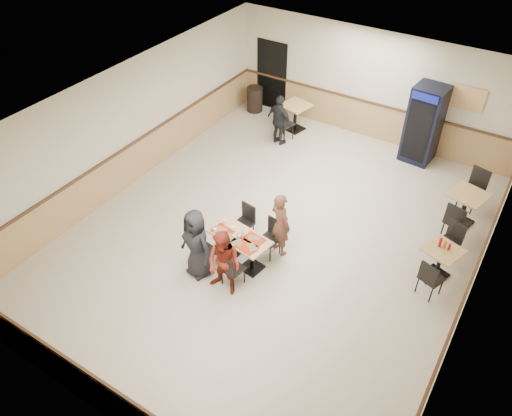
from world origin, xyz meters
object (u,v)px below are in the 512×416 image
Objects in this scene: back_table at (295,113)px; side_table_far at (465,204)px; diner_woman_right at (224,264)px; diner_man_opposite at (280,224)px; lone_diner at (280,120)px; pepsi_cooler at (424,124)px; side_table_near at (441,258)px; trash_bin at (255,99)px; main_table at (240,245)px; diner_woman_left at (197,244)px.

side_table_far is at bearing -17.71° from back_table.
diner_man_opposite reaches higher than diner_woman_right.
pepsi_cooler is at bearing -146.45° from lone_diner.
side_table_far is (-0.02, 1.90, 0.07)m from side_table_near.
lone_diner is at bearing 110.04° from diner_woman_right.
side_table_far is 7.02m from trash_bin.
diner_woman_right reaches higher than trash_bin.
diner_woman_right is 5.52m from lone_diner.
back_table is at bearing -76.87° from lone_diner.
diner_man_opposite reaches higher than lone_diner.
lone_diner is 2.05m from trash_bin.
diner_man_opposite is at bearing 62.10° from main_table.
trash_bin is at bearing 126.48° from diner_woman_left.
side_table_near reaches higher than main_table.
diner_woman_left reaches higher than main_table.
pepsi_cooler is (3.46, 1.29, 0.31)m from lone_diner.
diner_woman_left is 1.74× the size of back_table.
diner_woman_left reaches higher than lone_diner.
side_table_near is (3.53, 1.76, 0.01)m from main_table.
diner_woman_left reaches higher than diner_man_opposite.
side_table_near is at bearing -138.26° from diner_man_opposite.
back_table is 1.18× the size of trash_bin.
diner_man_opposite is at bearing -160.67° from side_table_near.
side_table_far is at bearing -175.12° from lone_diner.
main_table is 1.48× the size of side_table_far.
diner_man_opposite is 0.72× the size of pepsi_cooler.
main_table is 6.50m from trash_bin.
lone_diner is 3.71m from pepsi_cooler.
diner_man_opposite is (0.52, 0.70, 0.28)m from main_table.
trash_bin is at bearing -174.74° from pepsi_cooler.
lone_diner is at bearing -38.13° from trash_bin.
lone_diner reaches higher than trash_bin.
side_table_near is at bearing -89.35° from side_table_far.
diner_man_opposite is at bearing 133.38° from lone_diner.
side_table_near is 0.40× the size of pepsi_cooler.
diner_man_opposite is 1.77× the size of side_table_near.
diner_woman_right is (0.19, -0.81, 0.26)m from main_table.
diner_woman_right is 6.71m from pepsi_cooler.
diner_woman_right is 5.56m from side_table_far.
diner_woman_right is 1.61× the size of back_table.
main_table is at bearing -103.07° from pepsi_cooler.
diner_woman_left is at bearing 171.82° from diner_woman_right.
pepsi_cooler is at bearing 113.39° from side_table_near.
lone_diner reaches higher than back_table.
diner_woman_right is 0.70× the size of pepsi_cooler.
diner_woman_left is at bearing -132.82° from side_table_far.
side_table_near is 0.90× the size of side_table_far.
diner_man_opposite reaches higher than back_table.
main_table is at bearing -72.86° from back_table.
pepsi_cooler is at bearing 6.47° from back_table.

